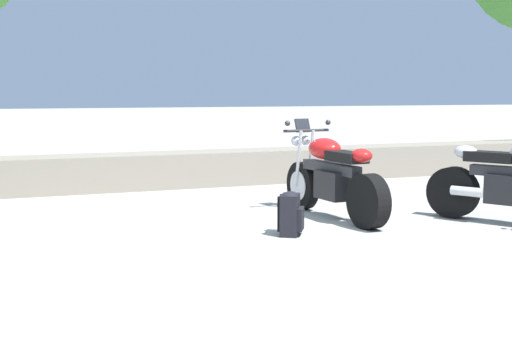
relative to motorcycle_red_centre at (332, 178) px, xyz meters
The scene contains 4 objects.
ground_plane 1.87m from the motorcycle_red_centre, 127.24° to the right, with size 120.00×120.00×0.00m, color #A3A099.
stone_wall 3.54m from the motorcycle_red_centre, 108.06° to the left, with size 36.00×0.80×0.55m, color gray.
motorcycle_red_centre is the anchor object (origin of this frame).
rider_backpack 1.18m from the motorcycle_red_centre, 139.99° to the right, with size 0.34×0.35×0.47m.
Camera 1 is at (-2.68, -5.71, 1.52)m, focal length 47.05 mm.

